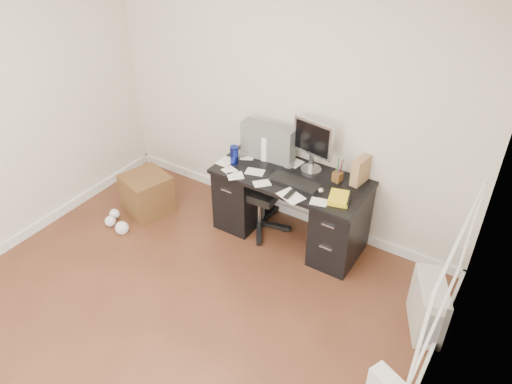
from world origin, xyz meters
TOP-DOWN VIEW (x-y plane):
  - ground at (0.00, 0.00)m, footprint 4.00×4.00m
  - room_shell at (0.03, 0.03)m, footprint 4.02×4.02m
  - desk at (0.30, 1.65)m, footprint 1.50×0.70m
  - loose_papers at (0.10, 1.60)m, footprint 1.10×0.60m
  - lcd_monitor at (0.41, 1.84)m, footprint 0.46×0.31m
  - keyboard at (0.39, 1.55)m, footprint 0.48×0.16m
  - computer_mouse at (0.67, 1.53)m, footprint 0.07×0.07m
  - travel_mug at (-0.29, 1.55)m, footprint 0.10×0.10m
  - white_binder at (-0.10, 1.84)m, footprint 0.16×0.25m
  - magazine_file at (0.89, 1.89)m, footprint 0.14×0.24m
  - pen_cup at (0.71, 1.80)m, footprint 0.11×0.11m
  - yellow_book at (0.85, 1.53)m, footprint 0.23×0.27m
  - paper_remote at (0.46, 1.35)m, footprint 0.29×0.26m
  - office_chair at (-0.05, 1.63)m, footprint 0.67×0.67m
  - pc_tower at (1.84, 1.22)m, footprint 0.40×0.54m
  - wicker_basket at (-1.24, 1.22)m, footprint 0.55×0.55m
  - desk_printer at (-0.21, 1.72)m, footprint 0.38×0.34m

SIDE VIEW (x-z plane):
  - ground at x=0.00m, z-range 0.00..0.00m
  - desk_printer at x=-0.21m, z-range 0.00..0.19m
  - wicker_basket at x=-1.24m, z-range 0.00..0.44m
  - pc_tower at x=1.84m, z-range 0.00..0.49m
  - desk at x=0.30m, z-range 0.02..0.77m
  - office_chair at x=-0.05m, z-range 0.00..1.12m
  - loose_papers at x=0.10m, z-range 0.75..0.75m
  - paper_remote at x=0.46m, z-range 0.75..0.77m
  - keyboard at x=0.39m, z-range 0.75..0.78m
  - yellow_book at x=0.85m, z-range 0.75..0.79m
  - computer_mouse at x=0.67m, z-range 0.75..0.81m
  - travel_mug at x=-0.29m, z-range 0.75..0.94m
  - pen_cup at x=0.71m, z-range 0.75..0.99m
  - white_binder at x=-0.10m, z-range 0.75..1.01m
  - magazine_file at x=0.89m, z-range 0.75..1.01m
  - lcd_monitor at x=0.41m, z-range 0.75..1.29m
  - room_shell at x=0.03m, z-range 0.30..3.01m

